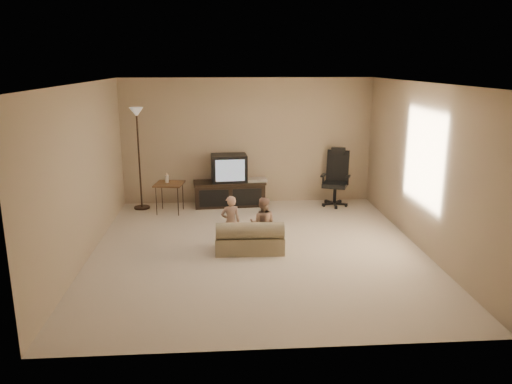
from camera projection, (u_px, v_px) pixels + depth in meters
floor at (258, 249)px, 7.65m from camera, size 5.50×5.50×0.00m
room_shell at (258, 152)px, 7.26m from camera, size 5.50×5.50×5.50m
tv_stand at (230, 184)px, 9.92m from camera, size 1.47×0.63×1.03m
office_chair at (336, 185)px, 9.94m from camera, size 0.69×0.71×1.15m
side_table at (169, 184)px, 9.42m from camera, size 0.59×0.59×0.77m
floor_lamp at (138, 136)px, 9.45m from camera, size 0.31×0.31×1.97m
child_sofa at (250, 239)px, 7.51m from camera, size 1.04×0.60×0.50m
toddler_left at (231, 222)px, 7.62m from camera, size 0.34×0.28×0.83m
toddler_right at (263, 223)px, 7.57m from camera, size 0.43×0.29×0.82m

